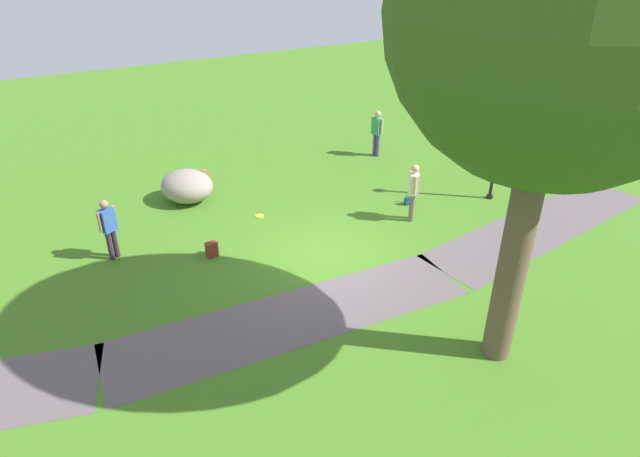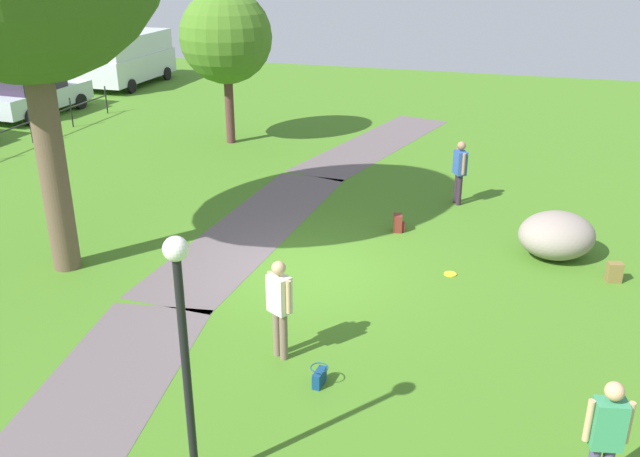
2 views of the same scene
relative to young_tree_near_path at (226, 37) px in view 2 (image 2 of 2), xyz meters
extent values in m
plane|color=#457821|center=(-8.54, -5.25, -3.38)|extent=(48.00, 48.00, 0.00)
cube|color=#615558|center=(-14.58, -3.86, -3.38)|extent=(8.19, 3.02, 0.01)
cube|color=#615558|center=(-6.63, -3.47, -3.38)|extent=(8.08, 2.26, 0.01)
cube|color=#615558|center=(1.25, -4.63, -3.38)|extent=(8.22, 3.79, 0.01)
cylinder|color=brown|center=(-9.69, -0.59, -1.11)|extent=(0.54, 0.54, 4.54)
cylinder|color=brown|center=(0.00, 0.00, -2.19)|extent=(0.29, 0.29, 2.38)
sphere|color=#467522|center=(0.00, 0.00, 0.02)|extent=(2.90, 2.90, 2.90)
cylinder|color=black|center=(-14.55, -5.88, -1.86)|extent=(0.10, 0.10, 3.05)
sphere|color=white|center=(-14.55, -5.88, -0.19)|extent=(0.28, 0.28, 0.28)
ellipsoid|color=gray|center=(-6.27, -10.14, -2.90)|extent=(2.12, 2.16, 0.96)
cylinder|color=#756051|center=(-11.51, -5.83, -2.97)|extent=(0.13, 0.13, 0.82)
cylinder|color=#756051|center=(-11.59, -5.97, -2.97)|extent=(0.13, 0.13, 0.82)
cube|color=beige|center=(-11.55, -5.90, -2.25)|extent=(0.39, 0.43, 0.62)
cylinder|color=tan|center=(-11.44, -5.71, -2.22)|extent=(0.08, 0.08, 0.55)
cylinder|color=tan|center=(-11.66, -6.09, -2.22)|extent=(0.08, 0.08, 0.55)
sphere|color=tan|center=(-11.55, -5.90, -1.80)|extent=(0.22, 0.22, 0.22)
cylinder|color=#30232E|center=(-3.60, -7.77, -2.99)|extent=(0.13, 0.13, 0.79)
cylinder|color=#30232E|center=(-3.74, -7.85, -2.99)|extent=(0.13, 0.13, 0.79)
cube|color=#3056A0|center=(-3.67, -7.81, -2.30)|extent=(0.43, 0.38, 0.59)
cylinder|color=#9D7358|center=(-3.48, -7.71, -2.26)|extent=(0.08, 0.08, 0.53)
cylinder|color=#9D7358|center=(-3.86, -7.92, -2.26)|extent=(0.08, 0.08, 0.53)
sphere|color=#9D7358|center=(-3.67, -7.81, -1.86)|extent=(0.21, 0.21, 0.21)
cube|color=#398E5F|center=(-13.39, -10.52, -2.26)|extent=(0.31, 0.40, 0.61)
cylinder|color=tan|center=(-13.44, -10.31, -2.23)|extent=(0.08, 0.08, 0.54)
cylinder|color=tan|center=(-13.35, -10.74, -2.23)|extent=(0.08, 0.08, 0.54)
sphere|color=tan|center=(-13.39, -10.52, -1.81)|extent=(0.22, 0.22, 0.22)
cube|color=navy|center=(-12.10, -6.71, -3.26)|extent=(0.33, 0.14, 0.24)
torus|color=navy|center=(-12.10, -6.71, -3.08)|extent=(0.29, 0.29, 0.02)
cube|color=olive|center=(-7.17, -11.24, -3.18)|extent=(0.26, 0.32, 0.40)
cube|color=brown|center=(-7.05, -11.20, -3.26)|extent=(0.11, 0.20, 0.18)
cube|color=maroon|center=(-5.88, -6.70, -3.18)|extent=(0.32, 0.25, 0.40)
cube|color=maroon|center=(-5.85, -6.83, -3.26)|extent=(0.20, 0.10, 0.18)
cylinder|color=gold|center=(-7.78, -8.15, -3.37)|extent=(0.25, 0.25, 0.02)
cylinder|color=black|center=(-1.94, 6.25, -2.86)|extent=(0.05, 0.05, 1.05)
cylinder|color=black|center=(0.26, 6.25, -2.86)|extent=(0.05, 0.05, 1.05)
cylinder|color=black|center=(2.46, 6.25, -2.86)|extent=(0.05, 0.05, 1.05)
cube|color=silver|center=(1.47, 8.64, -2.73)|extent=(4.62, 2.05, 0.70)
cube|color=#31263B|center=(1.20, 8.66, -2.10)|extent=(2.44, 1.79, 0.56)
cylinder|color=black|center=(2.92, 9.47, -3.08)|extent=(0.61, 0.19, 0.60)
cylinder|color=black|center=(2.82, 7.66, -3.08)|extent=(0.61, 0.19, 0.60)
cylinder|color=black|center=(0.02, 7.82, -3.08)|extent=(0.61, 0.19, 0.60)
cube|color=silver|center=(7.74, 8.53, -2.53)|extent=(5.19, 2.30, 1.10)
cube|color=silver|center=(7.74, 8.53, -1.53)|extent=(4.93, 2.18, 0.90)
cylinder|color=black|center=(9.34, 9.67, -3.08)|extent=(0.60, 0.16, 0.60)
cylinder|color=black|center=(9.35, 7.40, -3.08)|extent=(0.60, 0.16, 0.60)
cylinder|color=black|center=(6.13, 9.66, -3.08)|extent=(0.60, 0.16, 0.60)
cylinder|color=black|center=(6.14, 7.38, -3.08)|extent=(0.60, 0.16, 0.60)
camera|label=1|loc=(-2.69, 5.04, 4.09)|focal=30.64mm
camera|label=2|loc=(-20.45, -9.24, 2.81)|focal=38.90mm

